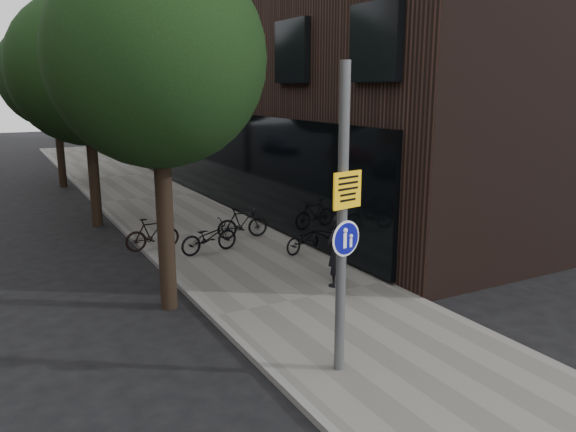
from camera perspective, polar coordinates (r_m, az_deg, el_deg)
ground at (r=10.22m, az=10.61°, el=-14.90°), size 120.00×120.00×0.00m
sidewalk at (r=18.59m, az=-8.45°, el=-1.74°), size 4.50×60.00×0.12m
curb_edge at (r=17.97m, az=-15.20°, el=-2.55°), size 0.15×60.00×0.13m
building_right_dark_brick at (r=32.56m, az=-2.25°, el=20.50°), size 12.00×40.00×18.00m
street_tree_near at (r=12.04m, az=-12.98°, el=14.42°), size 4.40×4.40×7.50m
street_tree_mid at (r=20.34m, az=-19.69°, el=13.31°), size 5.00×5.00×7.80m
street_tree_far at (r=29.26m, az=-22.59°, el=12.76°), size 5.00×5.00×7.80m
signpost at (r=8.91m, az=5.51°, el=-0.64°), size 0.58×0.17×5.01m
pedestrian at (r=13.25m, az=5.01°, el=-3.49°), size 0.73×0.59×1.75m
parked_bike_facade_near at (r=16.03m, az=1.87°, el=-2.27°), size 1.63×0.91×0.81m
parked_bike_facade_far at (r=17.55m, az=-4.65°, el=-0.68°), size 1.66×0.67×0.97m
parked_bike_curb_near at (r=16.10m, az=-8.03°, el=-2.12°), size 1.83×0.87×0.92m
parked_bike_curb_far at (r=16.69m, az=-13.61°, el=-1.76°), size 1.59×0.47×0.95m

